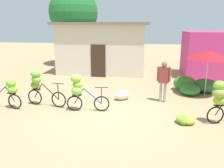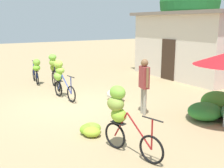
# 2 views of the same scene
# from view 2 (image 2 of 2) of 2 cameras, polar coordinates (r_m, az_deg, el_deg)

# --- Properties ---
(ground_plane) EXTENTS (60.00, 60.00, 0.00)m
(ground_plane) POSITION_cam_2_polar(r_m,az_deg,el_deg) (9.78, -8.64, -4.26)
(ground_plane) COLOR tan
(building_low) EXTENTS (6.09, 3.48, 3.32)m
(building_low) POSITION_cam_2_polar(r_m,az_deg,el_deg) (14.96, 15.89, 7.84)
(building_low) COLOR beige
(building_low) RESTS_ON ground
(tree_behind_building) EXTENTS (3.73, 3.73, 5.91)m
(tree_behind_building) POSITION_cam_2_polar(r_m,az_deg,el_deg) (18.68, 15.73, 15.98)
(tree_behind_building) COLOR brown
(tree_behind_building) RESTS_ON ground
(hedge_bush_front_left) EXTENTS (1.10, 0.96, 0.73)m
(hedge_bush_front_left) POSITION_cam_2_polar(r_m,az_deg,el_deg) (9.22, 21.03, -3.68)
(hedge_bush_front_left) COLOR #3B7C28
(hedge_bush_front_left) RESTS_ON ground
(hedge_bush_front_right) EXTENTS (0.95, 1.03, 0.51)m
(hedge_bush_front_right) POSITION_cam_2_polar(r_m,az_deg,el_deg) (8.61, 18.60, -5.38)
(hedge_bush_front_right) COLOR #2E7C2F
(hedge_bush_front_right) RESTS_ON ground
(bicycle_leftmost) EXTENTS (1.62, 0.43, 1.19)m
(bicycle_leftmost) POSITION_cam_2_polar(r_m,az_deg,el_deg) (13.22, -15.38, 3.05)
(bicycle_leftmost) COLOR black
(bicycle_leftmost) RESTS_ON ground
(bicycle_near_pile) EXTENTS (1.73, 0.51, 1.46)m
(bicycle_near_pile) POSITION_cam_2_polar(r_m,az_deg,el_deg) (12.38, -11.91, 3.39)
(bicycle_near_pile) COLOR black
(bicycle_near_pile) RESTS_ON ground
(bicycle_center_loaded) EXTENTS (1.63, 0.45, 1.43)m
(bicycle_center_loaded) POSITION_cam_2_polar(r_m,az_deg,el_deg) (10.58, -10.64, 1.72)
(bicycle_center_loaded) COLOR black
(bicycle_center_loaded) RESTS_ON ground
(bicycle_by_shop) EXTENTS (1.59, 0.55, 1.48)m
(bicycle_by_shop) POSITION_cam_2_polar(r_m,az_deg,el_deg) (6.08, 1.82, -5.95)
(bicycle_by_shop) COLOR black
(bicycle_by_shop) RESTS_ON ground
(banana_pile_on_ground) EXTENTS (0.81, 0.72, 0.28)m
(banana_pile_on_ground) POSITION_cam_2_polar(r_m,az_deg,el_deg) (7.20, -4.48, -9.36)
(banana_pile_on_ground) COLOR #7FAB31
(banana_pile_on_ground) RESTS_ON ground
(produce_sack) EXTENTS (0.83, 0.75, 0.44)m
(produce_sack) POSITION_cam_2_polar(r_m,az_deg,el_deg) (10.12, 0.78, -2.24)
(produce_sack) COLOR silver
(produce_sack) RESTS_ON ground
(person_vendor) EXTENTS (0.56, 0.30, 1.74)m
(person_vendor) POSITION_cam_2_polar(r_m,az_deg,el_deg) (8.50, 6.64, 0.69)
(person_vendor) COLOR gray
(person_vendor) RESTS_ON ground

